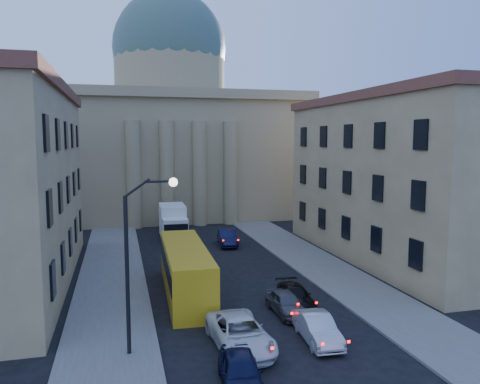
# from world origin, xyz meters

# --- Properties ---
(sidewalk_left) EXTENTS (5.00, 60.00, 0.15)m
(sidewalk_left) POSITION_xyz_m (-8.50, 18.00, 0.07)
(sidewalk_left) COLOR #5F5C57
(sidewalk_left) RESTS_ON ground
(sidewalk_right) EXTENTS (5.00, 60.00, 0.15)m
(sidewalk_right) POSITION_xyz_m (8.50, 18.00, 0.07)
(sidewalk_right) COLOR #5F5C57
(sidewalk_right) RESTS_ON ground
(church) EXTENTS (68.02, 28.76, 36.60)m
(church) POSITION_xyz_m (0.00, 55.47, 11.88)
(church) COLOR #93825A
(church) RESTS_ON ground
(building_right) EXTENTS (11.60, 26.60, 14.70)m
(building_right) POSITION_xyz_m (17.00, 22.00, 7.42)
(building_right) COLOR tan
(building_right) RESTS_ON ground
(street_lamp) EXTENTS (2.62, 0.44, 8.83)m
(street_lamp) POSITION_xyz_m (-6.97, 8.00, 5.29)
(street_lamp) COLOR black
(street_lamp) RESTS_ON ground
(car_left_near) EXTENTS (2.30, 4.56, 1.49)m
(car_left_near) POSITION_xyz_m (-2.93, 3.73, 0.74)
(car_left_near) COLOR black
(car_left_near) RESTS_ON ground
(car_right_near) EXTENTS (1.80, 4.44, 1.43)m
(car_right_near) POSITION_xyz_m (2.21, 7.24, 0.72)
(car_right_near) COLOR #AFB3B8
(car_right_near) RESTS_ON ground
(car_left_mid) EXTENTS (2.82, 5.77, 1.58)m
(car_left_mid) POSITION_xyz_m (-1.96, 7.48, 0.79)
(car_left_mid) COLOR silver
(car_left_mid) RESTS_ON ground
(car_right_mid) EXTENTS (1.99, 4.44, 1.26)m
(car_right_mid) POSITION_xyz_m (3.09, 12.65, 0.63)
(car_right_mid) COLOR black
(car_right_mid) RESTS_ON ground
(car_right_far) EXTENTS (1.77, 4.11, 1.38)m
(car_right_far) POSITION_xyz_m (1.98, 11.39, 0.69)
(car_right_far) COLOR #47474C
(car_right_far) RESTS_ON ground
(car_right_distant) EXTENTS (2.17, 4.94, 1.58)m
(car_right_distant) POSITION_xyz_m (2.75, 30.69, 0.79)
(car_right_distant) COLOR black
(car_right_distant) RESTS_ON ground
(city_bus) EXTENTS (3.18, 12.03, 3.36)m
(city_bus) POSITION_xyz_m (-3.47, 16.66, 1.81)
(city_bus) COLOR gold
(city_bus) RESTS_ON ground
(box_truck) EXTENTS (2.77, 6.70, 3.64)m
(box_truck) POSITION_xyz_m (-2.23, 34.96, 1.72)
(box_truck) COLOR white
(box_truck) RESTS_ON ground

